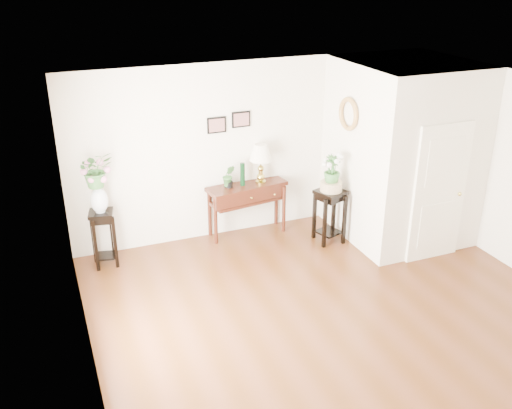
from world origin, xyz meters
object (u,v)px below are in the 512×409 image
table_lamp (261,162)px  plant_stand_a (104,238)px  console_table (247,209)px  plant_stand_b (329,216)px

table_lamp → plant_stand_a: (-2.56, -0.20, -0.78)m
console_table → plant_stand_a: 2.33m
table_lamp → plant_stand_b: bearing=-39.7°
table_lamp → plant_stand_b: table_lamp is taller
console_table → table_lamp: bearing=-7.8°
console_table → table_lamp: size_ratio=1.99×
console_table → plant_stand_a: bearing=177.0°
plant_stand_b → plant_stand_a: bearing=171.1°
console_table → plant_stand_b: plant_stand_b is taller
plant_stand_a → plant_stand_b: bearing=-8.9°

